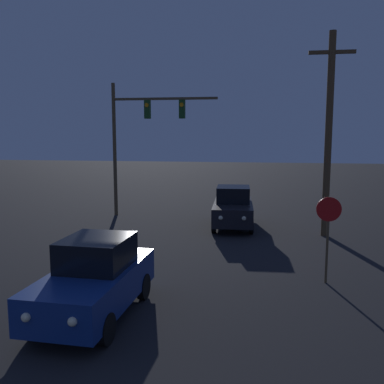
{
  "coord_description": "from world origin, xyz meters",
  "views": [
    {
      "loc": [
        2.31,
        -1.91,
        4.21
      ],
      "look_at": [
        0.0,
        13.0,
        2.12
      ],
      "focal_mm": 40.0,
      "sensor_mm": 36.0,
      "label": 1
    }
  ],
  "objects_px": {
    "car_far": "(233,208)",
    "traffic_signal_mast": "(139,128)",
    "car_near": "(95,279)",
    "utility_pole": "(329,132)",
    "stop_sign": "(328,224)"
  },
  "relations": [
    {
      "from": "car_near",
      "to": "car_far",
      "type": "relative_size",
      "value": 1.0
    },
    {
      "from": "stop_sign",
      "to": "utility_pole",
      "type": "distance_m",
      "value": 6.39
    },
    {
      "from": "car_near",
      "to": "car_far",
      "type": "bearing_deg",
      "value": -102.0
    },
    {
      "from": "traffic_signal_mast",
      "to": "utility_pole",
      "type": "xyz_separation_m",
      "value": [
        8.65,
        -3.0,
        -0.2
      ]
    },
    {
      "from": "car_near",
      "to": "car_far",
      "type": "distance_m",
      "value": 10.3
    },
    {
      "from": "car_far",
      "to": "traffic_signal_mast",
      "type": "height_order",
      "value": "traffic_signal_mast"
    },
    {
      "from": "car_near",
      "to": "utility_pole",
      "type": "height_order",
      "value": "utility_pole"
    },
    {
      "from": "utility_pole",
      "to": "traffic_signal_mast",
      "type": "bearing_deg",
      "value": 160.86
    },
    {
      "from": "stop_sign",
      "to": "utility_pole",
      "type": "relative_size",
      "value": 0.3
    },
    {
      "from": "stop_sign",
      "to": "utility_pole",
      "type": "height_order",
      "value": "utility_pole"
    },
    {
      "from": "utility_pole",
      "to": "stop_sign",
      "type": "bearing_deg",
      "value": -97.85
    },
    {
      "from": "car_far",
      "to": "traffic_signal_mast",
      "type": "distance_m",
      "value": 6.29
    },
    {
      "from": "car_near",
      "to": "traffic_signal_mast",
      "type": "xyz_separation_m",
      "value": [
        -2.23,
        11.87,
        3.56
      ]
    },
    {
      "from": "car_far",
      "to": "stop_sign",
      "type": "bearing_deg",
      "value": 111.17
    },
    {
      "from": "car_near",
      "to": "utility_pole",
      "type": "bearing_deg",
      "value": -123.34
    }
  ]
}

